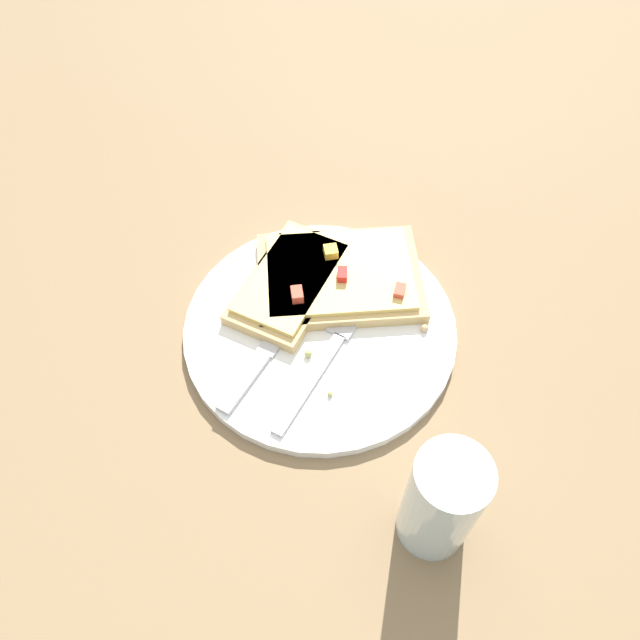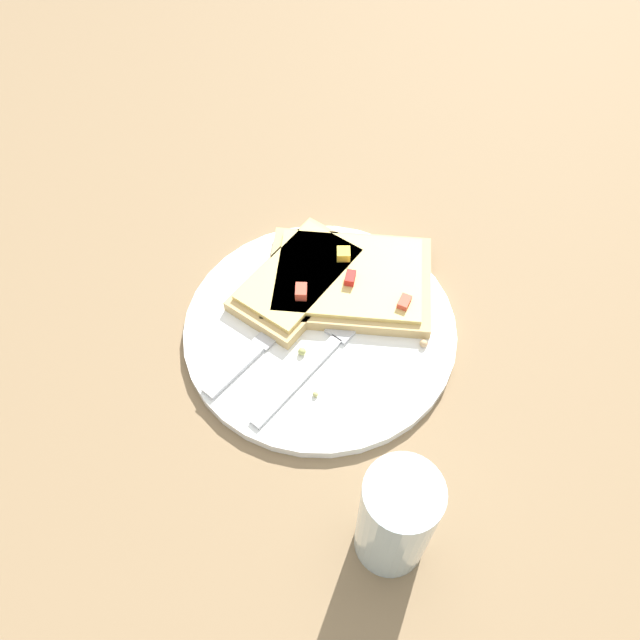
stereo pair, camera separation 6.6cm
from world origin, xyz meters
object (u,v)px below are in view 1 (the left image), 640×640
(knife, at_px, (268,349))
(pizza_slice_corner, at_px, (291,281))
(fork, at_px, (331,345))
(pizza_slice_main, at_px, (340,276))
(drinking_glass, at_px, (441,502))
(plate, at_px, (320,328))

(knife, distance_m, pizza_slice_corner, 0.09)
(fork, relative_size, pizza_slice_corner, 1.14)
(pizza_slice_corner, bearing_deg, pizza_slice_main, 124.66)
(pizza_slice_corner, xyz_separation_m, drinking_glass, (-0.24, -0.17, 0.04))
(plate, bearing_deg, pizza_slice_main, -11.81)
(plate, relative_size, pizza_slice_main, 1.42)
(pizza_slice_main, height_order, drinking_glass, drinking_glass)
(knife, xyz_separation_m, pizza_slice_main, (0.10, -0.06, 0.01))
(pizza_slice_main, bearing_deg, drinking_glass, -78.69)
(plate, relative_size, pizza_slice_corner, 1.67)
(plate, distance_m, pizza_slice_main, 0.07)
(drinking_glass, bearing_deg, knife, 48.82)
(pizza_slice_corner, bearing_deg, plate, 57.59)
(plate, height_order, fork, fork)
(knife, height_order, pizza_slice_main, pizza_slice_main)
(pizza_slice_corner, distance_m, drinking_glass, 0.30)
(pizza_slice_corner, height_order, drinking_glass, drinking_glass)
(plate, bearing_deg, drinking_glass, -146.50)
(plate, distance_m, drinking_glass, 0.24)
(pizza_slice_main, xyz_separation_m, drinking_glass, (-0.26, -0.12, 0.04))
(pizza_slice_main, relative_size, drinking_glass, 1.60)
(plate, xyz_separation_m, drinking_glass, (-0.19, -0.13, 0.06))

